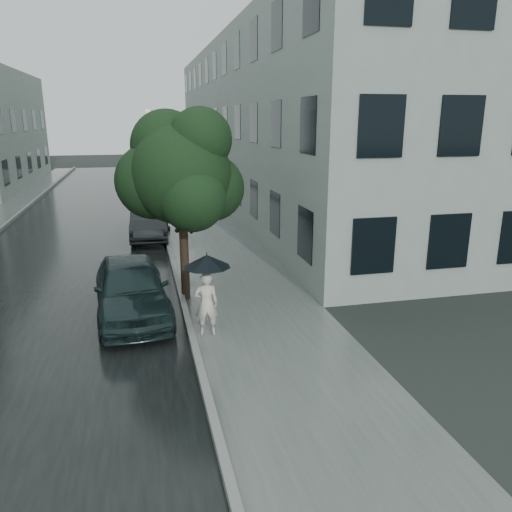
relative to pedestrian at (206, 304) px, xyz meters
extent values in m
plane|color=black|center=(1.20, -0.53, -0.75)|extent=(120.00, 120.00, 0.00)
cube|color=slate|center=(1.45, 11.47, -0.74)|extent=(3.50, 60.00, 0.01)
cube|color=slate|center=(-0.38, 11.47, -0.67)|extent=(0.15, 60.00, 0.15)
cube|color=black|center=(-3.88, 11.47, -0.75)|extent=(6.85, 60.00, 0.00)
cube|color=gray|center=(6.70, 18.97, 3.75)|extent=(7.00, 36.00, 9.00)
cube|color=black|center=(3.22, 18.97, 3.75)|extent=(0.08, 32.40, 7.20)
cube|color=black|center=(-9.12, 29.47, 3.25)|extent=(0.08, 16.20, 6.40)
imported|color=beige|center=(0.00, 0.00, 0.00)|extent=(0.56, 0.38, 1.48)
cylinder|color=black|center=(0.04, 0.00, 0.56)|extent=(0.02, 0.02, 0.61)
cone|color=black|center=(0.04, 0.00, 1.01)|extent=(1.13, 1.13, 0.28)
cylinder|color=black|center=(0.04, 0.00, 1.17)|extent=(0.02, 0.02, 0.08)
cylinder|color=black|center=(0.04, 0.00, 0.23)|extent=(0.03, 0.03, 0.06)
cylinder|color=#332619|center=(-0.25, 2.47, 0.45)|extent=(0.24, 0.24, 2.39)
sphere|color=#183418|center=(-0.25, 2.47, 2.64)|extent=(2.60, 2.60, 2.60)
sphere|color=#183418|center=(0.56, 2.77, 2.24)|extent=(1.79, 1.79, 1.79)
sphere|color=#183418|center=(-0.95, 2.87, 2.44)|extent=(2.00, 2.00, 2.00)
sphere|color=#183418|center=(-0.06, 1.77, 2.13)|extent=(1.69, 1.69, 1.69)
sphere|color=#183418|center=(-0.55, 3.07, 3.34)|extent=(1.90, 1.90, 1.90)
sphere|color=#183418|center=(0.24, 2.27, 3.54)|extent=(1.61, 1.61, 1.61)
cylinder|color=black|center=(-0.25, 11.17, 1.77)|extent=(0.12, 0.12, 5.04)
cylinder|color=black|center=(-0.25, 11.17, -0.65)|extent=(0.28, 0.28, 0.20)
cylinder|color=black|center=(-0.50, 11.15, 4.29)|extent=(0.51, 0.14, 0.08)
sphere|color=silver|center=(-0.80, 11.12, 4.24)|extent=(0.32, 0.32, 0.32)
imported|color=#19292B|center=(-1.67, 1.54, -0.01)|extent=(2.04, 4.41, 1.46)
imported|color=#272A2D|center=(-1.00, 10.07, -0.06)|extent=(1.62, 4.19, 1.36)
camera|label=1|loc=(-1.31, -10.54, 4.07)|focal=35.00mm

